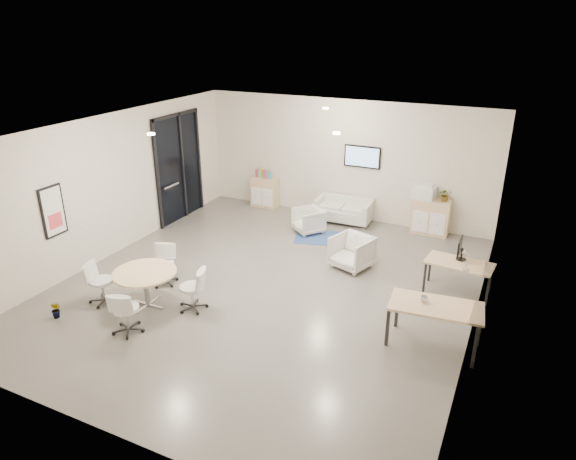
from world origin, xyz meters
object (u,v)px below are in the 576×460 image
at_px(sideboard_left, 265,192).
at_px(desk_front, 436,309).
at_px(armchair_right, 352,251).
at_px(desk_rear, 459,266).
at_px(loveseat, 344,211).
at_px(sideboard_right, 431,217).
at_px(round_table, 145,276).
at_px(armchair_left, 308,219).

bearing_deg(sideboard_left, desk_front, -40.49).
relative_size(sideboard_left, armchair_right, 1.08).
height_order(sideboard_left, desk_rear, sideboard_left).
bearing_deg(desk_front, armchair_right, 128.78).
xyz_separation_m(sideboard_left, loveseat, (2.49, -0.15, -0.13)).
bearing_deg(sideboard_right, sideboard_left, 179.72).
relative_size(sideboard_left, desk_front, 0.55).
relative_size(loveseat, desk_rear, 1.13).
bearing_deg(sideboard_right, loveseat, -176.77).
distance_m(desk_rear, desk_front, 2.05).
distance_m(sideboard_right, round_table, 7.24).
xyz_separation_m(armchair_left, desk_front, (3.85, -3.66, 0.35)).
distance_m(sideboard_left, loveseat, 2.50).
relative_size(sideboard_right, desk_front, 0.59).
bearing_deg(armchair_left, round_table, -67.30).
distance_m(loveseat, desk_rear, 4.35).
distance_m(sideboard_left, desk_rear, 6.53).
bearing_deg(loveseat, sideboard_right, 1.30).
distance_m(sideboard_right, loveseat, 2.28).
relative_size(armchair_left, desk_front, 0.44).
relative_size(sideboard_right, armchair_right, 1.15).
height_order(sideboard_right, armchair_left, sideboard_right).
bearing_deg(desk_front, armchair_left, 130.65).
height_order(loveseat, armchair_right, armchair_right).
distance_m(sideboard_right, armchair_right, 2.93).
distance_m(armchair_right, round_table, 4.41).
bearing_deg(sideboard_left, round_table, -84.32).
relative_size(sideboard_left, sideboard_right, 0.94).
bearing_deg(desk_rear, desk_front, -86.92).
relative_size(armchair_left, armchair_right, 0.87).
bearing_deg(desk_front, loveseat, 118.72).
distance_m(sideboard_right, desk_rear, 3.06).
height_order(loveseat, desk_front, desk_front).
relative_size(sideboard_left, desk_rear, 0.65).
bearing_deg(round_table, armchair_right, 47.22).
xyz_separation_m(armchair_left, armchair_right, (1.66, -1.44, 0.05)).
relative_size(sideboard_left, round_table, 0.72).
bearing_deg(loveseat, sideboard_left, 174.60).
distance_m(armchair_right, desk_rear, 2.29).
height_order(sideboard_left, armchair_left, sideboard_left).
height_order(sideboard_right, armchair_right, sideboard_right).
xyz_separation_m(armchair_left, round_table, (-1.33, -4.68, 0.29)).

